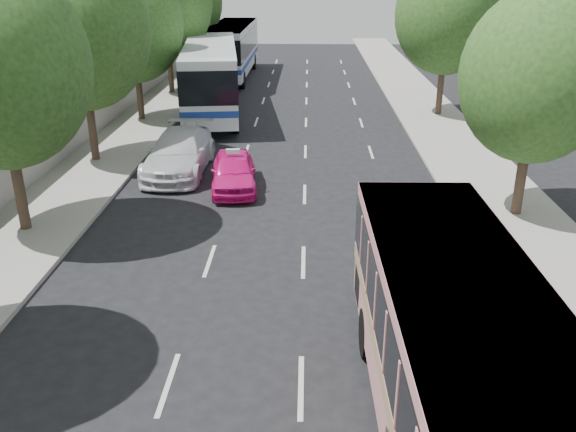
{
  "coord_description": "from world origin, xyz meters",
  "views": [
    {
      "loc": [
        1.06,
        -12.79,
        8.47
      ],
      "look_at": [
        0.53,
        3.83,
        1.6
      ],
      "focal_mm": 38.0,
      "sensor_mm": 36.0,
      "label": 1
    }
  ],
  "objects_px": {
    "pink_bus": "(465,361)",
    "tour_coach_front": "(211,73)",
    "white_pickup": "(179,153)",
    "pink_taxi": "(234,171)",
    "tour_coach_rear": "(232,46)"
  },
  "relations": [
    {
      "from": "pink_bus",
      "to": "tour_coach_front",
      "type": "relative_size",
      "value": 0.78
    },
    {
      "from": "pink_bus",
      "to": "white_pickup",
      "type": "bearing_deg",
      "value": 115.53
    },
    {
      "from": "pink_bus",
      "to": "pink_taxi",
      "type": "relative_size",
      "value": 2.52
    },
    {
      "from": "white_pickup",
      "to": "tour_coach_front",
      "type": "bearing_deg",
      "value": 92.05
    },
    {
      "from": "pink_taxi",
      "to": "tour_coach_rear",
      "type": "bearing_deg",
      "value": 90.17
    },
    {
      "from": "pink_taxi",
      "to": "white_pickup",
      "type": "bearing_deg",
      "value": 134.83
    },
    {
      "from": "pink_taxi",
      "to": "white_pickup",
      "type": "relative_size",
      "value": 0.72
    },
    {
      "from": "pink_taxi",
      "to": "tour_coach_front",
      "type": "bearing_deg",
      "value": 95.39
    },
    {
      "from": "tour_coach_rear",
      "to": "white_pickup",
      "type": "bearing_deg",
      "value": -88.5
    },
    {
      "from": "white_pickup",
      "to": "tour_coach_front",
      "type": "height_order",
      "value": "tour_coach_front"
    },
    {
      "from": "pink_taxi",
      "to": "tour_coach_front",
      "type": "distance_m",
      "value": 13.89
    },
    {
      "from": "pink_bus",
      "to": "white_pickup",
      "type": "height_order",
      "value": "pink_bus"
    },
    {
      "from": "tour_coach_front",
      "to": "white_pickup",
      "type": "bearing_deg",
      "value": -96.24
    },
    {
      "from": "tour_coach_front",
      "to": "tour_coach_rear",
      "type": "bearing_deg",
      "value": 83.75
    },
    {
      "from": "pink_bus",
      "to": "tour_coach_front",
      "type": "height_order",
      "value": "tour_coach_front"
    }
  ]
}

